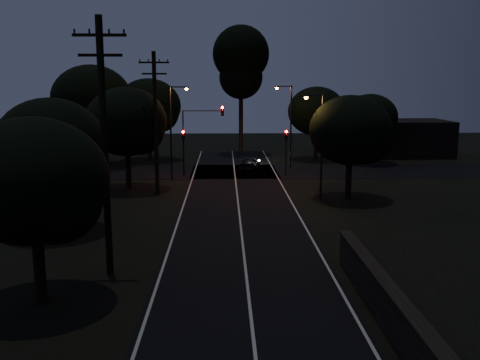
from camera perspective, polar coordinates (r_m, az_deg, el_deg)
name	(u,v)px	position (r m, az deg, el deg)	size (l,w,h in m)	color
road_surface	(237,196)	(39.63, -0.30, -1.68)	(60.00, 70.00, 0.03)	black
utility_pole_mid	(104,144)	(23.33, -14.27, 3.75)	(2.20, 0.30, 11.00)	black
utility_pole_far	(156,121)	(40.04, -9.00, 6.24)	(2.20, 0.30, 10.50)	black
tree_left_b	(38,184)	(21.02, -20.77, -0.44)	(5.59, 5.59, 7.10)	black
tree_left_c	(54,146)	(31.15, -19.20, 3.44)	(5.93, 5.93, 7.50)	black
tree_left_d	(129,123)	(42.26, -11.75, 5.92)	(6.28, 6.28, 7.96)	black
tree_far_nw	(151,107)	(58.07, -9.50, 7.64)	(6.88, 6.88, 8.71)	black
tree_far_w	(94,101)	(55.00, -15.28, 8.18)	(7.85, 7.85, 10.01)	black
tree_far_ne	(319,113)	(58.47, 8.40, 7.13)	(6.20, 6.20, 7.84)	black
tree_far_e	(372,119)	(56.68, 13.90, 6.38)	(5.62, 5.62, 7.13)	black
tree_right_a	(353,132)	(38.75, 12.01, 5.02)	(5.85, 5.85, 7.43)	black
tall_pine	(241,61)	(62.69, 0.10, 12.53)	(6.48, 6.48, 14.73)	black
building_left	(53,138)	(62.90, -19.36, 4.26)	(10.00, 8.00, 4.40)	black
building_right	(407,138)	(64.43, 17.35, 4.33)	(9.00, 7.00, 4.00)	black
signal_left	(183,144)	(48.06, -6.05, 3.82)	(0.28, 0.35, 4.10)	black
signal_right	(286,144)	(48.23, 4.93, 3.86)	(0.28, 0.35, 4.10)	black
signal_mast	(202,127)	(47.82, -4.06, 5.63)	(3.70, 0.35, 6.25)	black
streetlight_a	(173,126)	(45.98, -7.17, 5.75)	(1.66, 0.26, 8.00)	black
streetlight_b	(289,121)	(52.12, 5.24, 6.33)	(1.66, 0.26, 8.00)	black
streetlight_c	(320,139)	(38.42, 8.49, 4.38)	(1.46, 0.26, 7.50)	black
car	(250,163)	(50.97, 1.04, 1.79)	(1.57, 3.90, 1.33)	black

